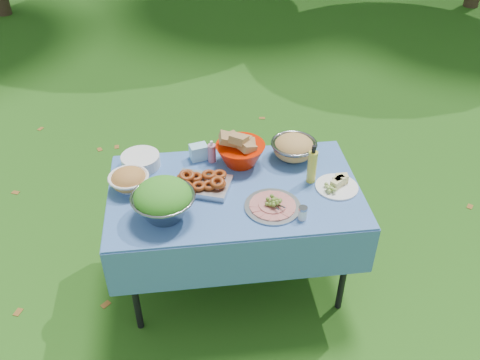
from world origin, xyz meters
name	(u,v)px	position (x,y,z in m)	size (l,w,h in m)	color
ground	(235,277)	(0.00, 0.00, 0.00)	(80.00, 80.00, 0.00)	#14370A
picnic_table	(235,236)	(0.00, 0.00, 0.38)	(1.46, 0.86, 0.76)	#7AB5EA
salad_bowl	(163,200)	(-0.40, -0.19, 0.87)	(0.34, 0.34, 0.23)	gray
pasta_bowl_white	(129,179)	(-0.61, 0.08, 0.82)	(0.23, 0.23, 0.13)	white
plate_stack	(141,161)	(-0.55, 0.30, 0.80)	(0.24, 0.24, 0.08)	white
wipes_box	(199,152)	(-0.19, 0.34, 0.81)	(0.11, 0.08, 0.10)	#A3E1F8
sanitizer_bottle	(212,151)	(-0.11, 0.30, 0.83)	(0.05, 0.05, 0.15)	#CB7895
bread_bowl	(240,149)	(0.07, 0.26, 0.86)	(0.31, 0.31, 0.20)	red
pasta_bowl_steel	(294,147)	(0.40, 0.28, 0.84)	(0.28, 0.28, 0.15)	gray
fried_tray	(202,182)	(-0.18, 0.04, 0.80)	(0.32, 0.22, 0.07)	#B6B6BA
charcuterie_platter	(273,202)	(0.19, -0.19, 0.80)	(0.32, 0.32, 0.07)	#9FA1A6
oil_bottle	(312,164)	(0.46, 0.02, 0.89)	(0.06, 0.06, 0.25)	gold
cheese_plate	(337,183)	(0.59, -0.06, 0.80)	(0.25, 0.25, 0.07)	white
shaker	(303,213)	(0.34, -0.30, 0.80)	(0.05, 0.05, 0.08)	white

